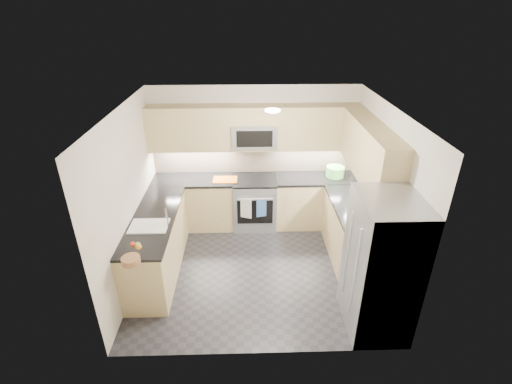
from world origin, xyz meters
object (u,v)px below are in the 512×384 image
gas_range (255,203)px  microwave (254,135)px  refrigerator (381,266)px  fruit_basket (131,260)px  cutting_board (225,180)px  utensil_bowl (335,171)px

gas_range → microwave: (0.00, 0.12, 1.24)m
refrigerator → fruit_basket: (-2.98, 0.09, 0.08)m
refrigerator → fruit_basket: size_ratio=8.11×
gas_range → refrigerator: 2.86m
gas_range → cutting_board: bearing=-175.8°
refrigerator → cutting_board: 3.09m
microwave → fruit_basket: size_ratio=3.42×
gas_range → fruit_basket: size_ratio=4.10×
utensil_bowl → cutting_board: utensil_bowl is taller
utensil_bowl → cutting_board: 1.96m
cutting_board → fruit_basket: 2.51m
utensil_bowl → fruit_basket: bearing=-141.1°
refrigerator → fruit_basket: refrigerator is taller
microwave → refrigerator: (1.45, -2.55, -0.80)m
refrigerator → gas_range: bearing=120.9°
cutting_board → microwave: bearing=17.5°
refrigerator → cutting_board: size_ratio=4.29×
microwave → fruit_basket: microwave is taller
refrigerator → utensil_bowl: 2.49m
utensil_bowl → refrigerator: bearing=-89.7°
gas_range → utensil_bowl: (1.44, 0.07, 0.58)m
microwave → fruit_basket: 2.98m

